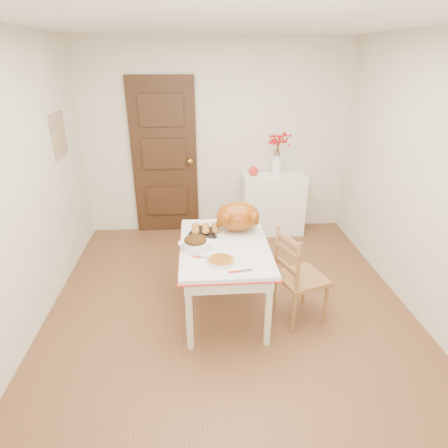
{
  "coord_description": "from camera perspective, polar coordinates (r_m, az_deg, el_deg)",
  "views": [
    {
      "loc": [
        -0.28,
        -2.95,
        2.27
      ],
      "look_at": [
        -0.05,
        0.11,
        0.89
      ],
      "focal_mm": 30.14,
      "sensor_mm": 36.0,
      "label": 1
    }
  ],
  "objects": [
    {
      "name": "wall_back",
      "position": [
        5.06,
        -1.04,
        12.59
      ],
      "size": [
        3.5,
        0.0,
        2.5
      ],
      "primitive_type": "cube",
      "color": "#EEE5CD",
      "rests_on": "ground"
    },
    {
      "name": "sideboard",
      "position": [
        5.18,
        7.43,
        3.01
      ],
      "size": [
        0.83,
        0.37,
        0.83
      ],
      "primitive_type": "cube",
      "color": "white",
      "rests_on": "floor"
    },
    {
      "name": "wall_front",
      "position": [
        1.42,
        9.03,
        -22.11
      ],
      "size": [
        3.5,
        0.0,
        2.5
      ],
      "primitive_type": "cube",
      "color": "#EEE5CD",
      "rests_on": "ground"
    },
    {
      "name": "drinking_glass",
      "position": [
        3.84,
        -0.39,
        1.06
      ],
      "size": [
        0.07,
        0.07,
        0.1
      ],
      "primitive_type": "cylinder",
      "rotation": [
        0.0,
        0.0,
        0.33
      ],
      "color": "white",
      "rests_on": "kitchen_table"
    },
    {
      "name": "carving_knife",
      "position": [
        3.19,
        -2.91,
        -5.06
      ],
      "size": [
        0.23,
        0.1,
        0.01
      ],
      "primitive_type": null,
      "rotation": [
        0.0,
        0.0,
        -0.22
      ],
      "color": "silver",
      "rests_on": "kitchen_table"
    },
    {
      "name": "floor",
      "position": [
        3.73,
        0.93,
        -13.25
      ],
      "size": [
        3.5,
        4.0,
        0.0
      ],
      "primitive_type": "cube",
      "color": "brown",
      "rests_on": "ground"
    },
    {
      "name": "pie_server",
      "position": [
        2.99,
        2.53,
        -7.14
      ],
      "size": [
        0.2,
        0.08,
        0.01
      ],
      "primitive_type": null,
      "rotation": [
        0.0,
        0.0,
        0.14
      ],
      "color": "silver",
      "rests_on": "kitchen_table"
    },
    {
      "name": "door_back",
      "position": [
        5.09,
        -9.01,
        9.83
      ],
      "size": [
        0.85,
        0.06,
        2.06
      ],
      "primitive_type": "cube",
      "color": "black",
      "rests_on": "ground"
    },
    {
      "name": "stuffing_dish",
      "position": [
        3.31,
        -4.35,
        -2.87
      ],
      "size": [
        0.31,
        0.26,
        0.12
      ],
      "primitive_type": null,
      "rotation": [
        0.0,
        0.0,
        -0.08
      ],
      "color": "#3E1F09",
      "rests_on": "kitchen_table"
    },
    {
      "name": "pumpkin_pie",
      "position": [
        3.11,
        -0.49,
        -5.47
      ],
      "size": [
        0.28,
        0.28,
        0.05
      ],
      "primitive_type": "cylinder",
      "rotation": [
        0.0,
        0.0,
        0.28
      ],
      "color": "brown",
      "rests_on": "kitchen_table"
    },
    {
      "name": "wall_right",
      "position": [
        3.72,
        29.11,
        5.19
      ],
      "size": [
        0.0,
        4.0,
        2.5
      ],
      "primitive_type": "cube",
      "color": "#EEE5CD",
      "rests_on": "ground"
    },
    {
      "name": "photo_board",
      "position": [
        4.46,
        -23.73,
        12.3
      ],
      "size": [
        0.03,
        0.35,
        0.45
      ],
      "primitive_type": "cube",
      "color": "tan",
      "rests_on": "ground"
    },
    {
      "name": "berry_vase",
      "position": [
        4.99,
        8.07,
        10.29
      ],
      "size": [
        0.27,
        0.27,
        0.53
      ],
      "primitive_type": null,
      "color": "white",
      "rests_on": "sideboard"
    },
    {
      "name": "wall_left",
      "position": [
        3.45,
        -29.32,
        3.83
      ],
      "size": [
        0.0,
        4.0,
        2.5
      ],
      "primitive_type": "cube",
      "color": "#EEE5CD",
      "rests_on": "ground"
    },
    {
      "name": "shaker_pair",
      "position": [
        3.82,
        4.41,
        0.68
      ],
      "size": [
        0.09,
        0.05,
        0.08
      ],
      "primitive_type": null,
      "rotation": [
        0.0,
        0.0,
        -0.25
      ],
      "color": "white",
      "rests_on": "kitchen_table"
    },
    {
      "name": "chair_oak",
      "position": [
        3.5,
        11.68,
        -7.71
      ],
      "size": [
        0.5,
        0.5,
        0.9
      ],
      "primitive_type": null,
      "rotation": [
        0.0,
        0.0,
        1.9
      ],
      "color": "#9F7134",
      "rests_on": "floor"
    },
    {
      "name": "apple",
      "position": [
        4.98,
        4.48,
        8.04
      ],
      "size": [
        0.12,
        0.12,
        0.12
      ],
      "primitive_type": "sphere",
      "color": "red",
      "rests_on": "sideboard"
    },
    {
      "name": "ceiling",
      "position": [
        2.97,
        1.29,
        28.62
      ],
      "size": [
        3.5,
        4.0,
        0.0
      ],
      "primitive_type": "cube",
      "color": "white",
      "rests_on": "ground"
    },
    {
      "name": "turkey_platter",
      "position": [
        3.57,
        2.13,
        0.91
      ],
      "size": [
        0.55,
        0.48,
        0.3
      ],
      "primitive_type": null,
      "rotation": [
        0.0,
        0.0,
        -0.22
      ],
      "color": "#965311",
      "rests_on": "kitchen_table"
    },
    {
      "name": "rolls_tray",
      "position": [
        3.61,
        -2.82,
        -0.77
      ],
      "size": [
        0.33,
        0.3,
        0.07
      ],
      "primitive_type": null,
      "rotation": [
        0.0,
        0.0,
        -0.37
      ],
      "color": "#AB7039",
      "rests_on": "kitchen_table"
    },
    {
      "name": "kitchen_table",
      "position": [
        3.58,
        0.06,
        -8.16
      ],
      "size": [
        0.81,
        1.19,
        0.71
      ],
      "primitive_type": null,
      "color": "silver",
      "rests_on": "floor"
    }
  ]
}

